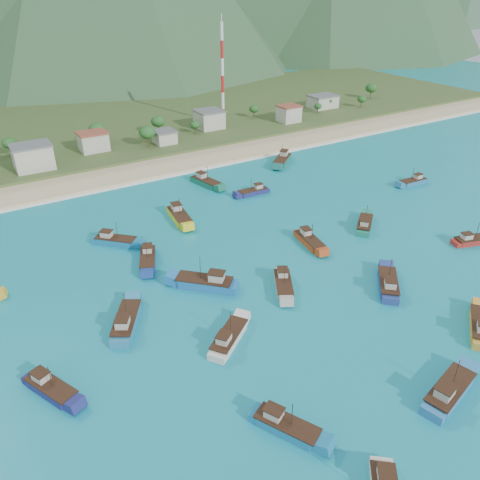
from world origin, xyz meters
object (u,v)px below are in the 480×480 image
boat_22 (413,182)px  boat_28 (126,322)px  boat_1 (472,241)px  boat_16 (148,259)px  boat_0 (309,241)px  boat_19 (282,160)px  boat_18 (206,283)px  boat_10 (253,192)px  boat_13 (206,182)px  boat_17 (179,217)px  boat_8 (283,284)px  radio_tower (222,76)px  boat_7 (286,427)px  boat_11 (51,389)px  boat_4 (229,339)px  boat_5 (115,241)px  boat_15 (449,392)px  boat_21 (365,225)px  boat_23 (388,285)px

boat_22 → boat_28: boat_28 is taller
boat_1 → boat_16: (-68.54, 31.99, 0.09)m
boat_0 → boat_19: size_ratio=0.92×
boat_18 → boat_10: bearing=-0.1°
boat_19 → boat_0: bearing=110.2°
boat_16 → boat_18: (6.41, -15.11, 0.23)m
boat_13 → boat_17: bearing=33.9°
boat_18 → boat_22: (79.36, 15.29, -0.31)m
boat_8 → boat_19: (42.93, 59.47, 0.21)m
radio_tower → boat_28: size_ratio=3.28×
boat_7 → boat_16: 51.40m
boat_11 → boat_28: 17.44m
boat_22 → boat_4: bearing=113.2°
boat_1 → boat_5: size_ratio=1.02×
boat_4 → boat_5: size_ratio=1.06×
boat_16 → boat_18: size_ratio=0.93×
boat_28 → boat_7: bearing=-40.2°
radio_tower → boat_11: 146.17m
boat_4 → boat_19: (60.57, 67.76, 0.18)m
boat_15 → boat_22: (61.68, 59.44, -0.23)m
boat_4 → boat_18: bearing=129.4°
boat_1 → boat_22: bearing=168.2°
boat_7 → boat_22: 100.32m
boat_17 → boat_1: bearing=145.9°
boat_4 → boat_8: bearing=79.1°
radio_tower → boat_10: 72.37m
boat_7 → boat_4: bearing=-124.4°
boat_4 → boat_16: boat_4 is taller
boat_4 → boat_5: (-5.60, 43.52, 0.00)m
boat_11 → boat_4: bearing=146.0°
boat_4 → radio_tower: bearing=114.6°
boat_7 → boat_13: 89.76m
boat_16 → radio_tower: bearing=-105.4°
boat_28 → boat_22: bearing=41.9°
radio_tower → boat_7: bearing=-116.4°
boat_15 → boat_21: 54.47m
boat_23 → boat_28: (-49.18, 16.18, 0.04)m
boat_28 → boat_15: bearing=-17.9°
boat_4 → boat_15: boat_15 is taller
boat_1 → boat_17: 71.66m
boat_5 → boat_15: size_ratio=0.80×
boat_19 → boat_11: bearing=85.0°
boat_1 → boat_23: boat_23 is taller
boat_11 → boat_22: size_ratio=1.06×
boat_10 → boat_28: 63.91m
boat_22 → radio_tower: bearing=15.2°
boat_16 → boat_5: bearing=-50.4°
boat_11 → boat_18: size_ratio=0.89×
radio_tower → boat_13: (-35.13, -50.93, -20.22)m
boat_28 → boat_0: bearing=38.7°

